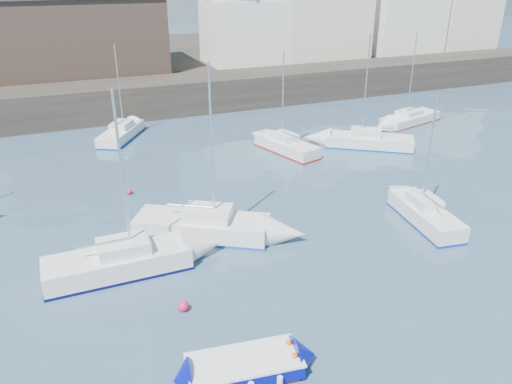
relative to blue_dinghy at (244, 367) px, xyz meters
name	(u,v)px	position (x,y,z in m)	size (l,w,h in m)	color
water	(392,367)	(4.80, -1.54, -0.40)	(220.00, 220.00, 0.00)	#2D4760
quay_wall	(159,97)	(4.80, 33.46, 1.10)	(90.00, 5.00, 3.00)	#28231E
land_strip	(127,65)	(4.80, 51.46, 1.00)	(90.00, 32.00, 2.80)	#28231E
bldg_east_a	(318,2)	(24.80, 40.46, 8.41)	(13.36, 13.36, 11.80)	beige
bldg_east_b	(400,8)	(35.80, 39.96, 7.47)	(11.88, 11.88, 9.95)	white
bldg_east_c	(460,2)	(44.80, 39.96, 7.97)	(11.14, 11.14, 10.95)	beige
bldg_east_d	(244,19)	(15.80, 39.96, 6.96)	(11.14, 11.14, 8.95)	white
warehouse	(75,32)	(-1.20, 41.46, 6.22)	(16.40, 10.40, 7.60)	#3D2D26
blue_dinghy	(244,367)	(0.00, 0.00, 0.00)	(3.95, 2.21, 0.72)	maroon
sailboat_a	(119,262)	(-2.85, 7.81, 0.18)	(6.30, 2.04, 8.18)	silver
sailboat_b	(203,225)	(1.56, 9.65, 0.16)	(6.83, 5.36, 8.63)	silver
sailboat_c	(425,214)	(12.77, 6.44, 0.12)	(2.40, 5.36, 6.82)	silver
sailboat_d	(369,141)	(17.04, 17.81, 0.09)	(6.40, 5.34, 8.15)	silver
sailboat_f	(286,146)	(10.86, 19.22, 0.10)	(3.14, 5.70, 7.06)	silver
sailboat_g	(410,118)	(23.94, 21.70, 0.03)	(6.33, 3.43, 7.64)	silver
sailboat_h	(121,133)	(0.25, 27.04, 0.07)	(4.45, 5.68, 7.18)	silver
buoy_near	(183,310)	(-0.95, 4.15, -0.40)	(0.45, 0.45, 0.45)	#E1194B
buoy_mid	(422,230)	(12.14, 5.85, -0.40)	(0.35, 0.35, 0.35)	#E1194B
buoy_far	(129,194)	(-1.02, 16.16, -0.40)	(0.35, 0.35, 0.35)	#E1194B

